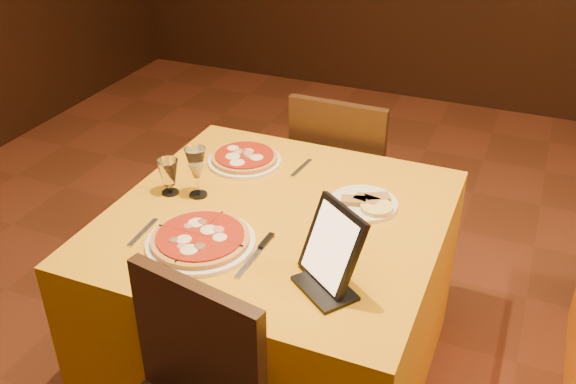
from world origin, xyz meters
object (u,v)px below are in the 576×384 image
at_px(tablet, 332,246).
at_px(chair_main_far, 348,179).
at_px(main_table, 278,300).
at_px(wine_glass, 197,172).
at_px(water_glass, 169,177).
at_px(pizza_near, 201,240).
at_px(pizza_far, 245,159).

bearing_deg(tablet, chair_main_far, 141.50).
relative_size(main_table, wine_glass, 5.79).
relative_size(wine_glass, tablet, 0.78).
relative_size(chair_main_far, water_glass, 7.00).
distance_m(pizza_near, tablet, 0.45).
bearing_deg(pizza_near, chair_main_far, 82.01).
relative_size(pizza_near, tablet, 1.42).
bearing_deg(tablet, pizza_far, 171.37).
height_order(main_table, pizza_near, pizza_near).
bearing_deg(water_glass, pizza_far, 65.26).
bearing_deg(pizza_near, main_table, 58.98).
bearing_deg(pizza_near, water_glass, 137.44).
xyz_separation_m(main_table, pizza_far, (-0.26, 0.29, 0.39)).
height_order(wine_glass, water_glass, wine_glass).
bearing_deg(pizza_near, wine_glass, 120.84).
xyz_separation_m(pizza_near, water_glass, (-0.25, 0.23, 0.05)).
bearing_deg(water_glass, chair_main_far, 64.23).
distance_m(pizza_far, water_glass, 0.35).
xyz_separation_m(water_glass, tablet, (0.69, -0.25, 0.06)).
xyz_separation_m(pizza_far, wine_glass, (-0.04, -0.29, 0.08)).
height_order(main_table, water_glass, water_glass).
height_order(chair_main_far, pizza_far, chair_main_far).
bearing_deg(water_glass, tablet, -19.58).
xyz_separation_m(chair_main_far, pizza_far, (-0.26, -0.53, 0.31)).
height_order(main_table, wine_glass, wine_glass).
xyz_separation_m(pizza_far, tablet, (0.55, -0.56, 0.10)).
height_order(main_table, tablet, tablet).
distance_m(chair_main_far, pizza_far, 0.67).
bearing_deg(pizza_far, tablet, -45.42).
bearing_deg(water_glass, wine_glass, 13.24).
xyz_separation_m(wine_glass, water_glass, (-0.10, -0.02, -0.03)).
distance_m(pizza_near, water_glass, 0.35).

